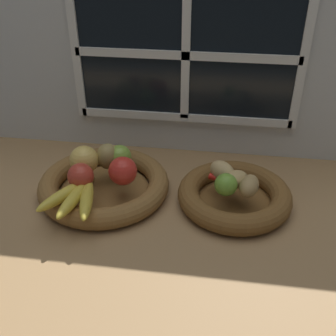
% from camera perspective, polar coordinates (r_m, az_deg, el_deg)
% --- Properties ---
extents(ground_plane, '(1.40, 0.90, 0.03)m').
position_cam_1_polar(ground_plane, '(1.08, 0.58, -5.57)').
color(ground_plane, '#9E774C').
extents(back_wall, '(1.40, 0.05, 0.55)m').
position_cam_1_polar(back_wall, '(1.20, 2.61, 14.51)').
color(back_wall, silver).
rests_on(back_wall, ground_plane).
extents(fruit_bowl_left, '(0.35, 0.35, 0.05)m').
position_cam_1_polar(fruit_bowl_left, '(1.10, -9.01, -2.35)').
color(fruit_bowl_left, brown).
rests_on(fruit_bowl_left, ground_plane).
extents(fruit_bowl_right, '(0.30, 0.30, 0.05)m').
position_cam_1_polar(fruit_bowl_right, '(1.06, 9.36, -3.85)').
color(fruit_bowl_right, brown).
rests_on(fruit_bowl_right, ground_plane).
extents(apple_red_right, '(0.07, 0.07, 0.07)m').
position_cam_1_polar(apple_red_right, '(1.03, -6.42, -0.42)').
color(apple_red_right, red).
rests_on(apple_red_right, fruit_bowl_left).
extents(apple_green_back, '(0.06, 0.06, 0.06)m').
position_cam_1_polar(apple_green_back, '(1.10, -6.86, 1.60)').
color(apple_green_back, '#7AA338').
rests_on(apple_green_back, fruit_bowl_left).
extents(apple_red_front, '(0.07, 0.07, 0.07)m').
position_cam_1_polar(apple_red_front, '(1.04, -12.25, -1.12)').
color(apple_red_front, '#B73828').
rests_on(apple_red_front, fruit_bowl_left).
extents(apple_golden_left, '(0.08, 0.08, 0.08)m').
position_cam_1_polar(apple_golden_left, '(1.09, -11.78, 1.13)').
color(apple_golden_left, '#DBB756').
rests_on(apple_golden_left, fruit_bowl_left).
extents(pear_brown, '(0.06, 0.06, 0.07)m').
position_cam_1_polar(pear_brown, '(1.10, -8.51, 1.64)').
color(pear_brown, olive).
rests_on(pear_brown, fruit_bowl_left).
extents(banana_bunch_front, '(0.15, 0.18, 0.03)m').
position_cam_1_polar(banana_bunch_front, '(1.00, -12.92, -3.92)').
color(banana_bunch_front, gold).
rests_on(banana_bunch_front, fruit_bowl_left).
extents(potato_large, '(0.08, 0.08, 0.04)m').
position_cam_1_polar(potato_large, '(1.03, 9.60, -1.59)').
color(potato_large, tan).
rests_on(potato_large, fruit_bowl_right).
extents(potato_oblong, '(0.09, 0.09, 0.05)m').
position_cam_1_polar(potato_oblong, '(1.05, 7.72, -0.44)').
color(potato_oblong, tan).
rests_on(potato_oblong, fruit_bowl_right).
extents(potato_small, '(0.06, 0.08, 0.05)m').
position_cam_1_polar(potato_small, '(1.01, 11.40, -2.50)').
color(potato_small, '#A38451').
rests_on(potato_small, fruit_bowl_right).
extents(lime_near, '(0.06, 0.06, 0.06)m').
position_cam_1_polar(lime_near, '(1.00, 8.19, -2.35)').
color(lime_near, '#6B9E33').
rests_on(lime_near, fruit_bowl_right).
extents(chili_pepper, '(0.11, 0.06, 0.02)m').
position_cam_1_polar(chili_pepper, '(1.04, 8.63, -2.02)').
color(chili_pepper, red).
rests_on(chili_pepper, fruit_bowl_right).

